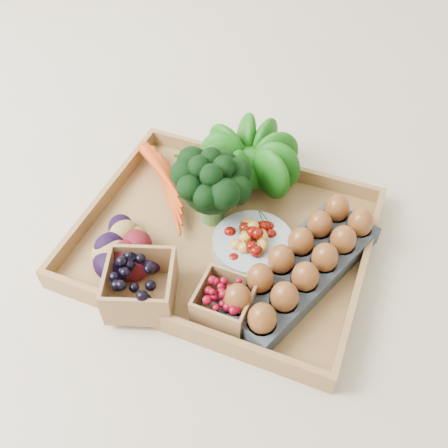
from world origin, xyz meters
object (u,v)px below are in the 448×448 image
at_px(cherry_bowl, 253,247).
at_px(egg_carton, 301,270).
at_px(broccoli, 212,198).
at_px(tray, 224,241).

height_order(cherry_bowl, egg_carton, same).
distance_m(broccoli, egg_carton, 0.22).
bearing_deg(broccoli, cherry_bowl, -27.84).
distance_m(tray, egg_carton, 0.17).
bearing_deg(cherry_bowl, broccoli, 152.16).
xyz_separation_m(cherry_bowl, egg_carton, (0.10, -0.02, -0.00)).
height_order(broccoli, cherry_bowl, broccoli).
bearing_deg(tray, broccoli, 134.73).
distance_m(tray, cherry_bowl, 0.07).
bearing_deg(tray, cherry_bowl, -12.04).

